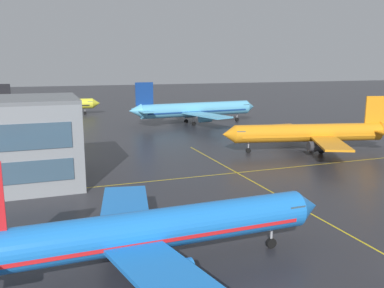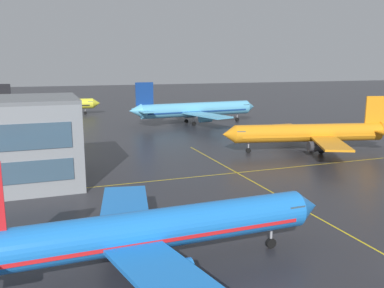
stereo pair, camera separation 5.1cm
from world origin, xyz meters
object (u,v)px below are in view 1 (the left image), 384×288
airliner_far_left_stand (47,105)px  airliner_front_gate (148,231)px  airliner_third_row (195,110)px  airliner_second_row (311,133)px

airliner_far_left_stand → airliner_front_gate: bearing=-87.0°
airliner_front_gate → airliner_third_row: size_ratio=0.85×
airliner_front_gate → airliner_far_left_stand: (-5.85, 110.61, 0.09)m
airliner_second_row → airliner_far_left_stand: size_ratio=1.01×
airliner_front_gate → airliner_third_row: bearing=66.8°
airliner_second_row → airliner_far_left_stand: 89.32m
airliner_front_gate → airliner_far_left_stand: bearing=93.0°
airliner_second_row → airliner_far_left_stand: bearing=121.4°
airliner_second_row → airliner_third_row: 42.51m
airliner_second_row → airliner_third_row: (-8.10, 41.73, 0.44)m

